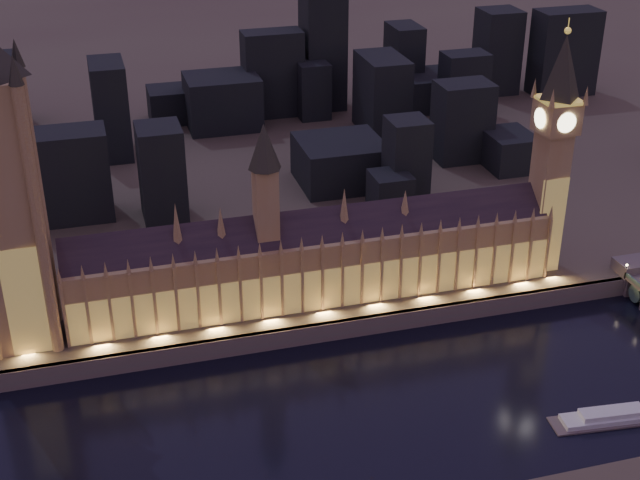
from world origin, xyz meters
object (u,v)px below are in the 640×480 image
object	(u,v)px
palace_of_westminster	(313,258)
victoria_tower	(1,180)
river_boat	(611,417)
elizabeth_tower	(555,135)

from	to	relation	value
palace_of_westminster	victoria_tower	bearing A→B (deg)	179.91
palace_of_westminster	river_boat	xyz separation A→B (m)	(81.33, -96.60, -24.81)
elizabeth_tower	victoria_tower	bearing A→B (deg)	180.00
elizabeth_tower	river_boat	size ratio (longest dim) A/B	2.48
palace_of_westminster	river_boat	size ratio (longest dim) A/B	4.57
victoria_tower	elizabeth_tower	xyz separation A→B (m)	(218.00, -0.01, -5.11)
palace_of_westminster	elizabeth_tower	distance (m)	112.33
elizabeth_tower	river_boat	bearing A→B (deg)	-103.12
palace_of_westminster	elizabeth_tower	world-z (taller)	elizabeth_tower
victoria_tower	river_boat	world-z (taller)	victoria_tower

